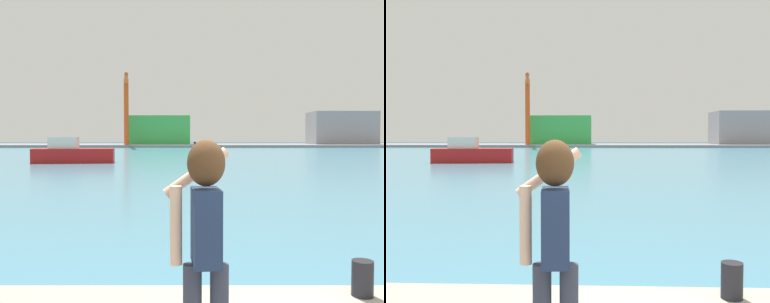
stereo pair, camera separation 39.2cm
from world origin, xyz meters
TOP-DOWN VIEW (x-y plane):
  - ground_plane at (0.00, 50.00)m, footprint 220.00×220.00m
  - harbor_water at (0.00, 52.00)m, footprint 140.00×100.00m
  - far_shore_dock at (0.00, 92.00)m, footprint 140.00×20.00m
  - person_photographer at (-1.00, 0.16)m, footprint 0.53×0.55m
  - harbor_bollard at (0.80, 1.67)m, footprint 0.23×0.23m
  - boat_moored at (-11.51, 33.61)m, footprint 7.05×3.17m
  - warehouse_left at (-8.13, 92.49)m, footprint 13.21×10.86m
  - warehouse_right at (33.18, 93.69)m, footprint 14.01×8.99m
  - port_crane at (-14.53, 83.18)m, footprint 2.80×12.86m

SIDE VIEW (x-z plane):
  - ground_plane at x=0.00m, z-range 0.00..0.00m
  - harbor_water at x=0.00m, z-range 0.00..0.02m
  - far_shore_dock at x=0.00m, z-range 0.00..0.53m
  - harbor_bollard at x=0.80m, z-range 0.57..0.96m
  - boat_moored at x=-11.51m, z-range -0.28..1.95m
  - person_photographer at x=-1.00m, z-range 0.76..2.50m
  - warehouse_left at x=-8.13m, z-range 0.53..6.80m
  - warehouse_right at x=33.18m, z-range 0.53..7.89m
  - port_crane at x=-14.53m, z-range 2.40..16.13m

